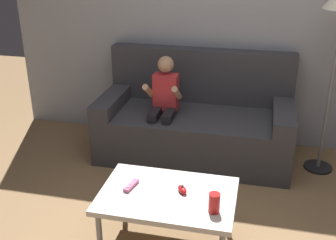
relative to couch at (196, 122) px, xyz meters
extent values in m
cube|color=#999EA8|center=(0.23, 0.39, 0.94)|extent=(4.21, 0.05, 2.50)
cube|color=#38383D|center=(0.00, -0.06, -0.10)|extent=(1.70, 0.80, 0.42)
cube|color=#38383D|center=(0.00, 0.26, 0.36)|extent=(1.70, 0.16, 0.50)
cube|color=#38383D|center=(-0.76, -0.06, 0.18)|extent=(0.18, 0.80, 0.13)
cube|color=#38383D|center=(0.76, -0.06, 0.18)|extent=(0.18, 0.80, 0.13)
cylinder|color=black|center=(-0.32, -0.36, -0.10)|extent=(0.07, 0.07, 0.42)
cylinder|color=black|center=(-0.19, -0.36, -0.10)|extent=(0.07, 0.07, 0.42)
cube|color=black|center=(-0.32, -0.23, 0.15)|extent=(0.08, 0.26, 0.08)
cube|color=black|center=(-0.19, -0.23, 0.15)|extent=(0.08, 0.26, 0.08)
cube|color=red|center=(-0.26, -0.10, 0.31)|extent=(0.21, 0.12, 0.32)
cylinder|color=tan|center=(-0.38, -0.21, 0.35)|extent=(0.05, 0.23, 0.18)
cylinder|color=tan|center=(-0.13, -0.21, 0.35)|extent=(0.05, 0.23, 0.18)
sphere|color=tan|center=(-0.26, -0.10, 0.56)|extent=(0.14, 0.14, 0.14)
cube|color=beige|center=(0.04, -1.32, 0.08)|extent=(0.84, 0.57, 0.04)
cylinder|color=gray|center=(-0.33, -1.56, -0.12)|extent=(0.04, 0.04, 0.37)
cylinder|color=gray|center=(-0.33, -1.09, -0.12)|extent=(0.04, 0.04, 0.37)
cylinder|color=gray|center=(0.41, -1.09, -0.12)|extent=(0.04, 0.04, 0.37)
cube|color=pink|center=(-0.20, -1.30, 0.11)|extent=(0.07, 0.14, 0.02)
cylinder|color=#99999E|center=(-0.21, -1.34, 0.12)|extent=(0.02, 0.02, 0.00)
cylinder|color=silver|center=(-0.20, -1.31, 0.12)|extent=(0.01, 0.01, 0.00)
cylinder|color=silver|center=(-0.19, -1.29, 0.12)|extent=(0.01, 0.01, 0.00)
ellipsoid|color=red|center=(0.13, -1.29, 0.12)|extent=(0.09, 0.10, 0.04)
cylinder|color=#4C4C51|center=(0.13, -1.29, 0.14)|extent=(0.02, 0.02, 0.01)
cylinder|color=red|center=(0.34, -1.44, 0.16)|extent=(0.07, 0.07, 0.12)
cylinder|color=black|center=(1.10, -0.05, -0.30)|extent=(0.24, 0.24, 0.02)
cylinder|color=slate|center=(1.10, -0.05, 0.38)|extent=(0.03, 0.03, 1.35)
camera|label=1|loc=(0.53, -3.43, 1.55)|focal=44.57mm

